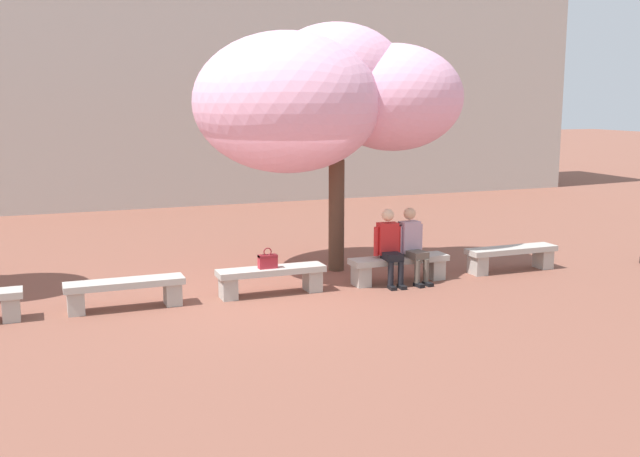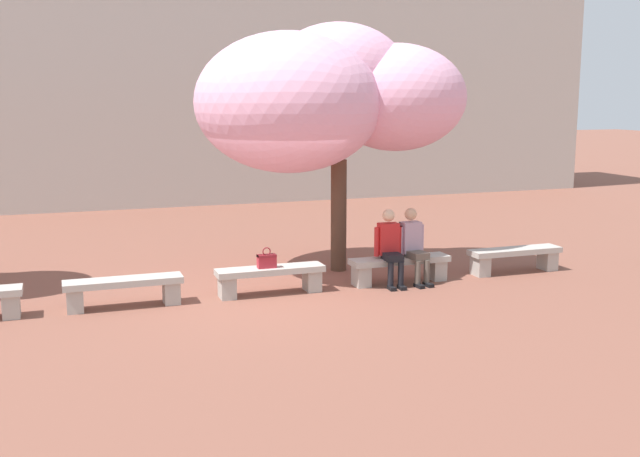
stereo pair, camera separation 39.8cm
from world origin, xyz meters
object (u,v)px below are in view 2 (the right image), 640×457
Objects in this scene: person_seated_right at (413,243)px; handbag at (267,260)px; stone_bench_near_east at (400,266)px; person_seated_left at (390,244)px; cherry_tree_main at (325,96)px; stone_bench_center at (270,276)px; stone_bench_near_west at (124,288)px; stone_bench_east_end at (515,256)px.

person_seated_right is 2.60m from handbag.
person_seated_left is at bearing -166.21° from stone_bench_near_east.
person_seated_right reaches higher than handbag.
cherry_tree_main is (-0.75, 1.18, 2.48)m from person_seated_left.
person_seated_left and person_seated_right have the same top height.
stone_bench_center is 2.31m from stone_bench_near_east.
cherry_tree_main is (3.66, 1.13, 2.88)m from stone_bench_near_west.
stone_bench_near_east is at bearing -0.00° from stone_bench_center.
person_seated_left is 2.16m from handbag.
cherry_tree_main is (1.35, 1.13, 2.88)m from stone_bench_center.
handbag reaches higher than stone_bench_near_west.
person_seated_left is 2.85m from cherry_tree_main.
person_seated_right is 3.81× the size of handbag.
person_seated_left is (4.41, -0.05, 0.40)m from stone_bench_near_west.
stone_bench_near_west is at bearing -162.82° from cherry_tree_main.
person_seated_right reaches higher than stone_bench_east_end.
stone_bench_east_end is at bearing 0.00° from stone_bench_near_east.
stone_bench_near_west is at bearing 180.00° from stone_bench_near_east.
handbag is (-4.69, -0.02, 0.28)m from stone_bench_east_end.
person_seated_right is at bearing -45.00° from cherry_tree_main.
stone_bench_near_west and stone_bench_near_east have the same top height.
stone_bench_east_end is at bearing 1.21° from person_seated_left.
stone_bench_near_west is 2.27m from handbag.
stone_bench_near_west is at bearing 179.31° from person_seated_left.
stone_bench_near_west is 4.79m from cherry_tree_main.
person_seated_right is at bearing -178.55° from stone_bench_east_end.
stone_bench_center and stone_bench_near_east have the same top height.
stone_bench_near_west is 4.43m from person_seated_left.
cherry_tree_main is at bearing 135.00° from person_seated_right.
person_seated_left is (-0.22, -0.05, 0.40)m from stone_bench_near_east.
cherry_tree_main reaches higher than handbag.
stone_bench_center is at bearing 180.00° from stone_bench_east_end.
person_seated_right reaches higher than stone_bench_near_east.
person_seated_left is at bearing -1.46° from stone_bench_center.
stone_bench_near_east is at bearing 0.58° from handbag.
stone_bench_east_end is 1.37× the size of person_seated_left.
stone_bench_near_west is 1.00× the size of stone_bench_east_end.
person_seated_left is at bearing -57.69° from cherry_tree_main.
stone_bench_center is at bearing 0.00° from stone_bench_near_west.
stone_bench_center is at bearing 180.00° from stone_bench_near_east.
person_seated_left is 0.27× the size of cherry_tree_main.
handbag is at bearing 179.35° from person_seated_right.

